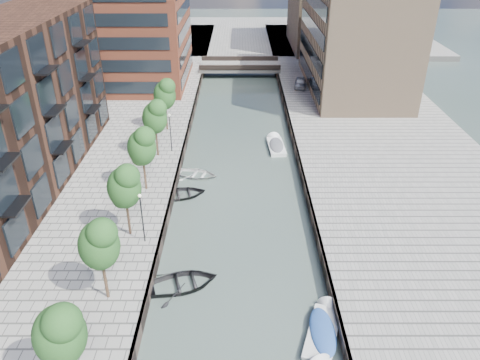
{
  "coord_description": "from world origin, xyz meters",
  "views": [
    {
      "loc": [
        -0.02,
        -4.76,
        22.11
      ],
      "look_at": [
        0.0,
        29.05,
        3.5
      ],
      "focal_mm": 35.0,
      "sensor_mm": 36.0,
      "label": 1
    }
  ],
  "objects_px": {
    "tree_5": "(155,116)",
    "motorboat_4": "(276,145)",
    "sloop_1": "(182,286)",
    "sloop_4": "(182,196)",
    "tree_3": "(124,185)",
    "sloop_3": "(197,176)",
    "tree_4": "(142,145)",
    "car": "(300,83)",
    "bridge": "(240,66)",
    "tree_2": "(99,242)",
    "tree_6": "(164,93)",
    "motorboat_3": "(324,329)",
    "tree_1": "(59,332)"
  },
  "relations": [
    {
      "from": "tree_5",
      "to": "motorboat_4",
      "type": "relative_size",
      "value": 1.19
    },
    {
      "from": "sloop_1",
      "to": "sloop_4",
      "type": "bearing_deg",
      "value": -10.49
    },
    {
      "from": "tree_3",
      "to": "sloop_3",
      "type": "xyz_separation_m",
      "value": [
        4.18,
        11.23,
        -5.31
      ]
    },
    {
      "from": "tree_4",
      "to": "car",
      "type": "bearing_deg",
      "value": 59.83
    },
    {
      "from": "sloop_3",
      "to": "tree_4",
      "type": "bearing_deg",
      "value": 150.23
    },
    {
      "from": "bridge",
      "to": "tree_4",
      "type": "height_order",
      "value": "tree_4"
    },
    {
      "from": "tree_2",
      "to": "tree_6",
      "type": "distance_m",
      "value": 28.0
    },
    {
      "from": "motorboat_4",
      "to": "tree_6",
      "type": "bearing_deg",
      "value": 167.25
    },
    {
      "from": "bridge",
      "to": "motorboat_3",
      "type": "distance_m",
      "value": 56.23
    },
    {
      "from": "tree_1",
      "to": "sloop_4",
      "type": "bearing_deg",
      "value": 81.72
    },
    {
      "from": "tree_3",
      "to": "motorboat_4",
      "type": "bearing_deg",
      "value": 55.4
    },
    {
      "from": "tree_6",
      "to": "motorboat_3",
      "type": "relative_size",
      "value": 1.15
    },
    {
      "from": "tree_1",
      "to": "motorboat_3",
      "type": "relative_size",
      "value": 1.15
    },
    {
      "from": "bridge",
      "to": "tree_2",
      "type": "xyz_separation_m",
      "value": [
        -8.5,
        -54.0,
        3.92
      ]
    },
    {
      "from": "tree_1",
      "to": "motorboat_3",
      "type": "distance_m",
      "value": 15.41
    },
    {
      "from": "motorboat_3",
      "to": "car",
      "type": "bearing_deg",
      "value": 85.4
    },
    {
      "from": "bridge",
      "to": "car",
      "type": "relative_size",
      "value": 3.23
    },
    {
      "from": "sloop_3",
      "to": "tree_6",
      "type": "bearing_deg",
      "value": 38.05
    },
    {
      "from": "sloop_3",
      "to": "motorboat_4",
      "type": "distance_m",
      "value": 10.86
    },
    {
      "from": "sloop_1",
      "to": "tree_5",
      "type": "bearing_deg",
      "value": -3.64
    },
    {
      "from": "tree_6",
      "to": "car",
      "type": "height_order",
      "value": "tree_6"
    },
    {
      "from": "tree_2",
      "to": "tree_5",
      "type": "relative_size",
      "value": 1.0
    },
    {
      "from": "sloop_3",
      "to": "motorboat_3",
      "type": "height_order",
      "value": "motorboat_3"
    },
    {
      "from": "tree_2",
      "to": "car",
      "type": "xyz_separation_m",
      "value": [
        17.33,
        43.82,
        -3.62
      ]
    },
    {
      "from": "sloop_4",
      "to": "motorboat_4",
      "type": "xyz_separation_m",
      "value": [
        9.43,
        10.86,
        0.2
      ]
    },
    {
      "from": "tree_3",
      "to": "sloop_4",
      "type": "relative_size",
      "value": 1.3
    },
    {
      "from": "tree_5",
      "to": "tree_6",
      "type": "distance_m",
      "value": 7.0
    },
    {
      "from": "tree_3",
      "to": "tree_5",
      "type": "distance_m",
      "value": 14.0
    },
    {
      "from": "tree_3",
      "to": "sloop_1",
      "type": "height_order",
      "value": "tree_3"
    },
    {
      "from": "sloop_3",
      "to": "motorboat_3",
      "type": "xyz_separation_m",
      "value": [
        9.47,
        -20.21,
        0.2
      ]
    },
    {
      "from": "tree_3",
      "to": "sloop_4",
      "type": "xyz_separation_m",
      "value": [
        3.1,
        7.31,
        -5.31
      ]
    },
    {
      "from": "bridge",
      "to": "tree_1",
      "type": "xyz_separation_m",
      "value": [
        -8.5,
        -61.0,
        3.92
      ]
    },
    {
      "from": "car",
      "to": "tree_6",
      "type": "bearing_deg",
      "value": -129.61
    },
    {
      "from": "motorboat_3",
      "to": "tree_3",
      "type": "bearing_deg",
      "value": 146.66
    },
    {
      "from": "tree_5",
      "to": "sloop_4",
      "type": "bearing_deg",
      "value": -65.15
    },
    {
      "from": "tree_6",
      "to": "car",
      "type": "bearing_deg",
      "value": 42.38
    },
    {
      "from": "bridge",
      "to": "motorboat_3",
      "type": "height_order",
      "value": "bridge"
    },
    {
      "from": "bridge",
      "to": "tree_6",
      "type": "distance_m",
      "value": 27.63
    },
    {
      "from": "tree_5",
      "to": "sloop_3",
      "type": "relative_size",
      "value": 1.41
    },
    {
      "from": "sloop_1",
      "to": "motorboat_4",
      "type": "xyz_separation_m",
      "value": [
        8.03,
        23.07,
        0.2
      ]
    },
    {
      "from": "motorboat_4",
      "to": "sloop_4",
      "type": "bearing_deg",
      "value": -130.97
    },
    {
      "from": "tree_1",
      "to": "sloop_1",
      "type": "height_order",
      "value": "tree_1"
    },
    {
      "from": "tree_2",
      "to": "tree_1",
      "type": "bearing_deg",
      "value": -90.0
    },
    {
      "from": "sloop_4",
      "to": "sloop_1",
      "type": "bearing_deg",
      "value": 171.95
    },
    {
      "from": "tree_5",
      "to": "sloop_3",
      "type": "distance_m",
      "value": 7.3
    },
    {
      "from": "car",
      "to": "tree_5",
      "type": "bearing_deg",
      "value": -119.21
    },
    {
      "from": "sloop_1",
      "to": "tree_3",
      "type": "bearing_deg",
      "value": 25.49
    },
    {
      "from": "tree_2",
      "to": "sloop_4",
      "type": "xyz_separation_m",
      "value": [
        3.1,
        14.31,
        -5.31
      ]
    },
    {
      "from": "bridge",
      "to": "tree_1",
      "type": "relative_size",
      "value": 2.18
    },
    {
      "from": "tree_1",
      "to": "tree_3",
      "type": "bearing_deg",
      "value": 90.0
    }
  ]
}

